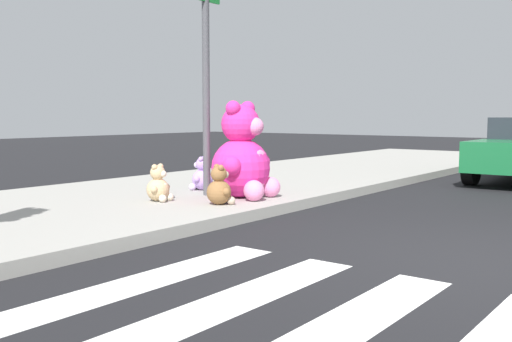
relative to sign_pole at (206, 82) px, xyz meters
name	(u,v)px	position (x,y,z in m)	size (l,w,h in m)	color
ground_plane	(488,263)	(-1.00, -4.40, -1.85)	(60.00, 60.00, 0.00)	black
sidewalk	(120,203)	(-1.00, 0.80, -1.77)	(28.00, 4.40, 0.15)	#9E9B93
sign_pole	(206,82)	(0.00, 0.00, 0.00)	(0.56, 0.11, 3.20)	#4C4C51
plush_pink_large	(243,159)	(0.14, -0.59, -1.13)	(1.09, 0.97, 1.41)	#F22D93
plush_tan	(159,186)	(-0.87, 0.12, -1.49)	(0.40, 0.37, 0.53)	tan
plush_brown	(220,188)	(-0.58, -0.76, -1.48)	(0.39, 0.38, 0.55)	olive
plush_lavender	(202,176)	(0.41, 0.49, -1.48)	(0.39, 0.39, 0.55)	#B28CD8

